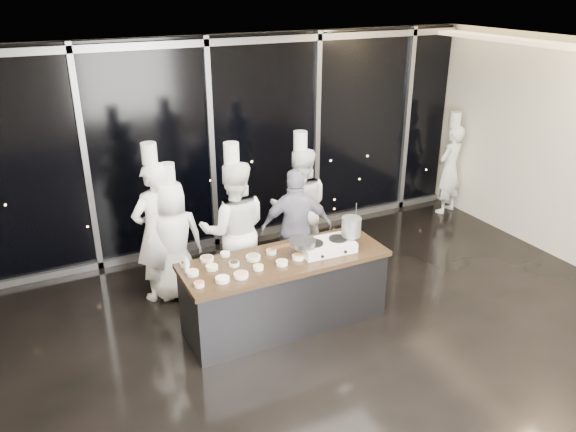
# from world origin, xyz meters

# --- Properties ---
(ground) EXTENTS (9.00, 9.00, 0.00)m
(ground) POSITION_xyz_m (0.00, 0.00, 0.00)
(ground) COLOR black
(ground) RESTS_ON ground
(room_shell) EXTENTS (9.02, 7.02, 3.21)m
(room_shell) POSITION_xyz_m (0.18, 0.00, 2.25)
(room_shell) COLOR beige
(room_shell) RESTS_ON ground
(window_wall) EXTENTS (8.90, 0.11, 3.20)m
(window_wall) POSITION_xyz_m (0.00, 3.43, 1.60)
(window_wall) COLOR black
(window_wall) RESTS_ON ground
(demo_counter) EXTENTS (2.46, 0.86, 0.90)m
(demo_counter) POSITION_xyz_m (0.00, 0.90, 0.45)
(demo_counter) COLOR #333338
(demo_counter) RESTS_ON ground
(stove) EXTENTS (0.68, 0.45, 0.14)m
(stove) POSITION_xyz_m (0.53, 0.85, 0.96)
(stove) COLOR silver
(stove) RESTS_ON demo_counter
(frying_pan) EXTENTS (0.57, 0.34, 0.05)m
(frying_pan) POSITION_xyz_m (0.21, 0.87, 1.07)
(frying_pan) COLOR slate
(frying_pan) RESTS_ON stove
(stock_pot) EXTENTS (0.25, 0.25, 0.23)m
(stock_pot) POSITION_xyz_m (0.86, 0.83, 1.16)
(stock_pot) COLOR #A9A9AB
(stock_pot) RESTS_ON stove
(prep_bowls) EXTENTS (1.37, 0.69, 0.05)m
(prep_bowls) POSITION_xyz_m (-0.59, 0.93, 0.93)
(prep_bowls) COLOR white
(prep_bowls) RESTS_ON demo_counter
(squeeze_bottle) EXTENTS (0.06, 0.06, 0.22)m
(squeeze_bottle) POSITION_xyz_m (-1.14, 1.05, 1.00)
(squeeze_bottle) COLOR silver
(squeeze_bottle) RESTS_ON demo_counter
(chef_far_left) EXTENTS (0.80, 0.67, 2.11)m
(chef_far_left) POSITION_xyz_m (-1.18, 2.21, 0.96)
(chef_far_left) COLOR white
(chef_far_left) RESTS_ON ground
(chef_left) EXTENTS (0.79, 0.52, 1.84)m
(chef_left) POSITION_xyz_m (-1.00, 2.14, 0.82)
(chef_left) COLOR white
(chef_left) RESTS_ON ground
(chef_center) EXTENTS (1.07, 0.94, 2.09)m
(chef_center) POSITION_xyz_m (-0.27, 1.82, 0.94)
(chef_center) COLOR white
(chef_center) RESTS_ON ground
(guest) EXTENTS (1.05, 0.69, 1.65)m
(guest) POSITION_xyz_m (0.58, 1.73, 0.83)
(guest) COLOR #16163C
(guest) RESTS_ON ground
(chef_right) EXTENTS (1.06, 0.96, 2.01)m
(chef_right) POSITION_xyz_m (0.89, 2.23, 0.90)
(chef_right) COLOR white
(chef_right) RESTS_ON ground
(chef_side) EXTENTS (0.67, 0.54, 1.83)m
(chef_side) POSITION_xyz_m (4.20, 2.84, 0.82)
(chef_side) COLOR white
(chef_side) RESTS_ON ground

